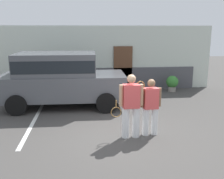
{
  "coord_description": "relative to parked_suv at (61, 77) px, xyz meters",
  "views": [
    {
      "loc": [
        -1.0,
        -6.8,
        2.94
      ],
      "look_at": [
        -0.16,
        1.2,
        1.05
      ],
      "focal_mm": 41.98,
      "sensor_mm": 36.0,
      "label": 1
    }
  ],
  "objects": [
    {
      "name": "tennis_player_man",
      "position": [
        2.13,
        -3.19,
        -0.24
      ],
      "size": [
        0.91,
        0.29,
        1.76
      ],
      "rotation": [
        0.0,
        0.0,
        3.19
      ],
      "color": "white",
      "rests_on": "ground_plane"
    },
    {
      "name": "potted_plant_by_porch",
      "position": [
        5.02,
        1.92,
        -0.73
      ],
      "size": [
        0.57,
        0.57,
        0.75
      ],
      "color": "gray",
      "rests_on": "ground_plane"
    },
    {
      "name": "ground_plane",
      "position": [
        1.92,
        -3.05,
        -1.15
      ],
      "size": [
        40.0,
        40.0,
        0.0
      ],
      "primitive_type": "plane",
      "color": "#423F3D"
    },
    {
      "name": "parked_suv",
      "position": [
        0.0,
        0.0,
        0.0
      ],
      "size": [
        4.63,
        2.22,
        2.05
      ],
      "rotation": [
        0.0,
        0.0,
        -0.02
      ],
      "color": "#4C4F54",
      "rests_on": "ground_plane"
    },
    {
      "name": "house_frontage",
      "position": [
        1.93,
        2.77,
        0.29
      ],
      "size": [
        10.41,
        0.4,
        3.06
      ],
      "color": "silver",
      "rests_on": "ground_plane"
    },
    {
      "name": "parking_stripe_0",
      "position": [
        -0.77,
        -1.55,
        -1.14
      ],
      "size": [
        0.12,
        4.4,
        0.01
      ],
      "primitive_type": "cube",
      "color": "silver",
      "rests_on": "ground_plane"
    },
    {
      "name": "tennis_player_woman",
      "position": [
        2.7,
        -3.07,
        -0.31
      ],
      "size": [
        0.74,
        0.28,
        1.6
      ],
      "rotation": [
        0.0,
        0.0,
        3.22
      ],
      "color": "white",
      "rests_on": "ground_plane"
    }
  ]
}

